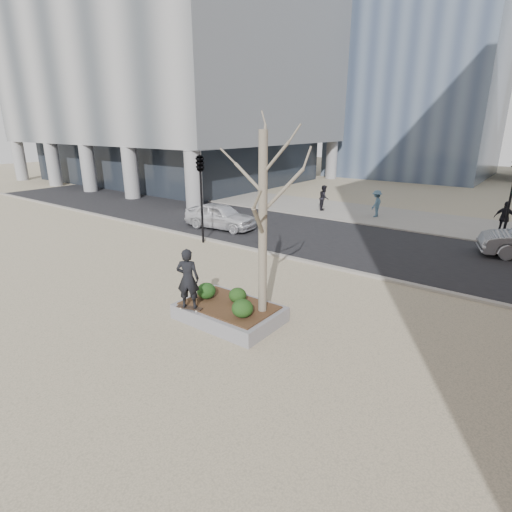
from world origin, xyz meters
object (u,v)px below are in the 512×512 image
Objects in this scene: planter at (229,313)px; police_car at (220,216)px; skateboarder at (188,279)px; skateboard at (190,308)px.

police_car is (-7.69, 8.25, 0.51)m from planter.
planter is at bearing -143.59° from police_car.
skateboarder is (-0.78, -0.88, 1.19)m from planter.
skateboarder is at bearing -149.45° from police_car.
police_car is at bearing -83.94° from skateboarder.
planter is 1.20m from skateboard.
police_car reaches higher than skateboard.
skateboarder reaches higher than planter.
planter is 1.67m from skateboarder.
skateboarder reaches higher than skateboard.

